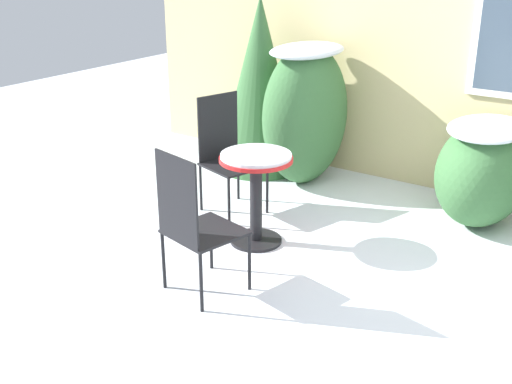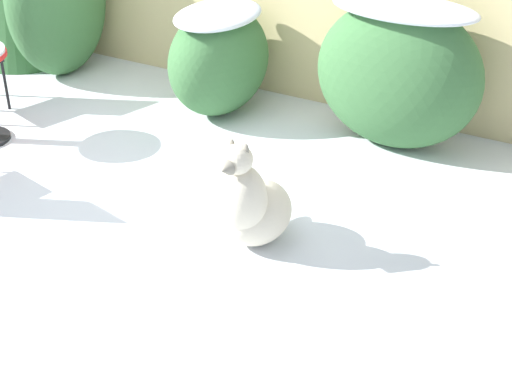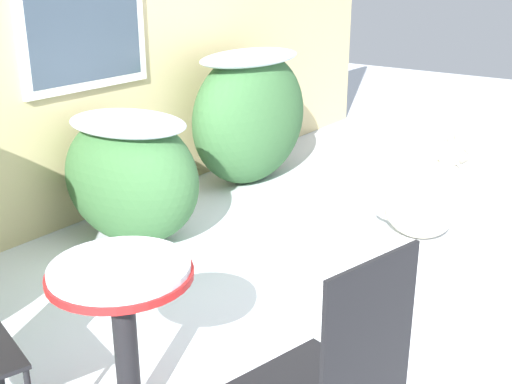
{
  "view_description": "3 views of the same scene",
  "coord_description": "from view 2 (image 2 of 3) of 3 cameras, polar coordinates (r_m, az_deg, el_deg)",
  "views": [
    {
      "loc": [
        1.23,
        -3.57,
        2.26
      ],
      "look_at": [
        -1.38,
        0.23,
        0.43
      ],
      "focal_mm": 45.0,
      "sensor_mm": 36.0,
      "label": 1
    },
    {
      "loc": [
        3.16,
        -3.55,
        2.76
      ],
      "look_at": [
        1.17,
        0.05,
        0.34
      ],
      "focal_mm": 55.0,
      "sensor_mm": 36.0,
      "label": 2
    },
    {
      "loc": [
        -2.85,
        -1.49,
        1.83
      ],
      "look_at": [
        0.0,
        0.6,
        0.55
      ],
      "focal_mm": 45.0,
      "sensor_mm": 36.0,
      "label": 3
    }
  ],
  "objects": [
    {
      "name": "shrub_middle",
      "position": [
        6.49,
        -2.7,
        9.82
      ],
      "size": [
        0.73,
        1.04,
        0.89
      ],
      "color": "#386638",
      "rests_on": "ground_plane"
    },
    {
      "name": "ground_plane",
      "position": [
        5.49,
        -10.93,
        -0.32
      ],
      "size": [
        16.0,
        16.0,
        0.0
      ],
      "primitive_type": "plane",
      "color": "silver"
    },
    {
      "name": "dog",
      "position": [
        4.76,
        -0.37,
        -0.97
      ],
      "size": [
        0.48,
        0.69,
        0.76
      ],
      "rotation": [
        0.0,
        0.0,
        -0.12
      ],
      "color": "beige",
      "rests_on": "ground_plane"
    },
    {
      "name": "shrub_right",
      "position": [
        5.95,
        10.33,
        8.66
      ],
      "size": [
        1.27,
        0.71,
        1.13
      ],
      "color": "#386638",
      "rests_on": "ground_plane"
    }
  ]
}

